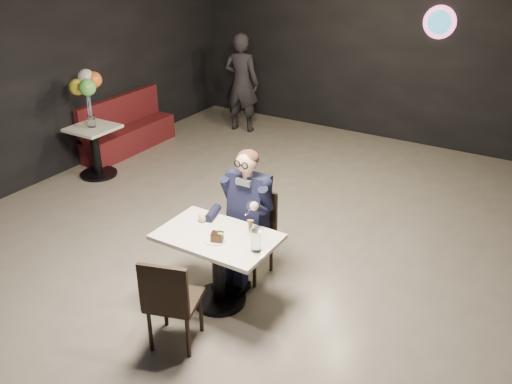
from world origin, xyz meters
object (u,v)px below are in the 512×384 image
Objects in this scene: chair_near at (174,298)px; booth_bench at (128,124)px; side_table at (96,151)px; balloon_vase at (92,121)px; seated_man at (249,214)px; sundae_glass at (256,241)px; main_table at (218,269)px; chair_far at (249,236)px; passerby at (241,83)px.

booth_bench is (-3.55, 3.21, -0.02)m from chair_near.
side_table is 0.45m from balloon_vase.
booth_bench is (-3.55, 2.01, -0.28)m from seated_man.
sundae_glass is at bearing -23.46° from balloon_vase.
seated_man is at bearing 72.05° from chair_near.
balloon_vase reaches higher than main_table.
booth_bench is at bearing 146.91° from sundae_glass.
chair_far is 0.26m from seated_man.
balloon_vase is 0.10× the size of passerby.
sundae_glass is 0.26× the size of side_table.
main_table is at bearing -25.64° from side_table.
booth_bench is 1.05m from side_table.
seated_man is 0.82× the size of booth_bench.
chair_near is 1.23m from seated_man.
seated_man is at bearing -17.26° from side_table.
chair_near is 3.93m from side_table.
chair_near is at bearing -90.00° from chair_far.
main_table is 5.51× the size of sundae_glass.
chair_far is 4.61× the size of sundae_glass.
chair_far is 0.84m from sundae_glass.
booth_bench is at bearing 50.81° from passerby.
side_table is (-3.25, 1.01, -0.33)m from seated_man.
main_table is 0.62× the size of booth_bench.
chair_far reaches higher than balloon_vase.
side_table is (-3.69, 1.60, -0.46)m from sundae_glass.
side_table is (-3.25, 1.56, 0.01)m from main_table.
chair_near is 4.61× the size of sundae_glass.
booth_bench is 2.29× the size of side_table.
main_table is 4.37m from booth_bench.
passerby is (-2.52, 3.80, 0.40)m from chair_far.
main_table is 0.56m from chair_far.
chair_far and chair_near have the same top height.
passerby is (-2.52, 4.35, 0.49)m from main_table.
chair_far is at bearing -17.26° from balloon_vase.
main_table is 1.20× the size of chair_far.
side_table is (-3.25, 2.21, -0.07)m from chair_near.
chair_far is 4.57m from passerby.
chair_near is (-0.00, -0.65, 0.09)m from main_table.
chair_near is 4.79m from booth_bench.
main_table is at bearing -25.64° from balloon_vase.
main_table is 6.70× the size of balloon_vase.
passerby is at bearing 98.73° from chair_near.
side_table is at bearing 162.74° from seated_man.
seated_man is 4.09m from booth_bench.
side_table is 2.92m from passerby.
chair_far is 0.64× the size of seated_man.
chair_near is at bearing -34.27° from side_table.
main_table is 0.76× the size of seated_man.
booth_bench is (-3.99, 2.60, -0.41)m from sundae_glass.
sundae_glass is at bearing -23.46° from side_table.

